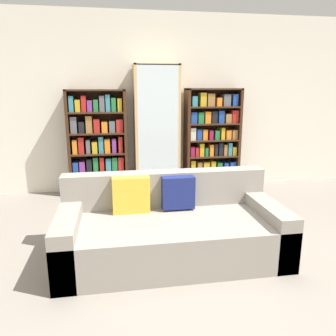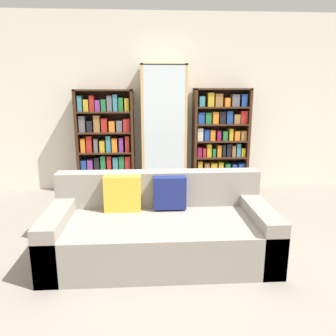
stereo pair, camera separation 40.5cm
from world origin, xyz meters
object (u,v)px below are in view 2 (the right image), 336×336
bookshelf_left (106,143)px  bookshelf_right (220,141)px  couch (160,229)px  wine_bottle (203,188)px  display_cabinet (164,130)px

bookshelf_left → bookshelf_right: bearing=0.0°
bookshelf_left → couch: bearing=-70.3°
couch → bookshelf_right: size_ratio=1.31×
bookshelf_right → wine_bottle: (-0.31, -0.39, -0.64)m
couch → display_cabinet: bearing=86.1°
display_cabinet → bookshelf_right: bearing=1.0°
wine_bottle → couch: bearing=-112.8°
bookshelf_left → display_cabinet: bearing=-1.0°
bookshelf_left → display_cabinet: 0.91m
couch → bookshelf_right: bookshelf_right is taller
couch → bookshelf_right: (1.03, 2.08, 0.52)m
bookshelf_right → display_cabinet: bearing=-179.0°
display_cabinet → bookshelf_right: 0.90m
display_cabinet → wine_bottle: display_cabinet is taller
display_cabinet → bookshelf_left: bearing=179.0°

